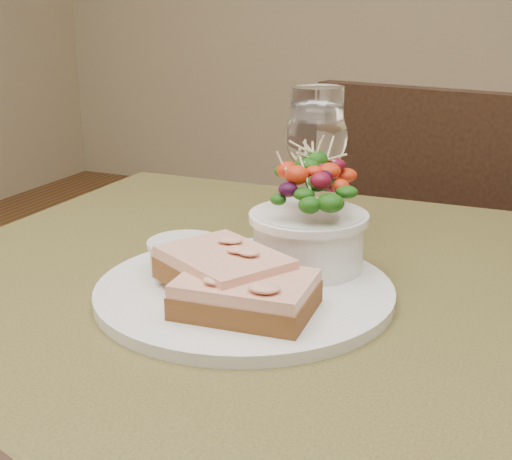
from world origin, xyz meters
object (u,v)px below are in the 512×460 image
at_px(salad_bowl, 309,214).
at_px(wine_glass, 316,141).
at_px(dinner_plate, 244,291).
at_px(ramekin, 185,255).
at_px(sandwich_front, 246,294).
at_px(sandwich_back, 224,269).
at_px(chair_far, 444,377).
at_px(cafe_table, 263,372).

relative_size(salad_bowl, wine_glass, 0.73).
height_order(dinner_plate, ramekin, ramekin).
xyz_separation_m(dinner_plate, sandwich_front, (0.03, -0.06, 0.02)).
height_order(sandwich_front, salad_bowl, salad_bowl).
xyz_separation_m(sandwich_front, ramekin, (-0.10, 0.06, 0.00)).
distance_m(dinner_plate, sandwich_front, 0.07).
distance_m(dinner_plate, salad_bowl, 0.11).
relative_size(sandwich_back, ramekin, 2.09).
bearing_deg(salad_bowl, wine_glass, 106.08).
bearing_deg(dinner_plate, chair_far, 81.39).
height_order(cafe_table, ramekin, ramekin).
relative_size(chair_far, wine_glass, 5.14).
height_order(cafe_table, chair_far, chair_far).
xyz_separation_m(cafe_table, salad_bowl, (0.03, 0.04, 0.17)).
bearing_deg(salad_bowl, sandwich_back, -117.17).
xyz_separation_m(sandwich_front, sandwich_back, (-0.04, 0.03, 0.01)).
distance_m(dinner_plate, wine_glass, 0.24).
relative_size(dinner_plate, sandwich_back, 1.98).
bearing_deg(sandwich_back, chair_far, 110.18).
height_order(sandwich_back, ramekin, sandwich_back).
xyz_separation_m(cafe_table, sandwich_front, (0.02, -0.09, 0.13)).
bearing_deg(cafe_table, ramekin, -162.54).
bearing_deg(chair_far, sandwich_back, 92.34).
bearing_deg(wine_glass, cafe_table, -88.50).
relative_size(chair_far, sandwich_front, 7.00).
distance_m(chair_far, salad_bowl, 0.86).
xyz_separation_m(sandwich_back, ramekin, (-0.06, 0.03, -0.00)).
xyz_separation_m(dinner_plate, salad_bowl, (0.04, 0.08, 0.07)).
xyz_separation_m(ramekin, salad_bowl, (0.11, 0.07, 0.04)).
distance_m(cafe_table, sandwich_front, 0.16).
xyz_separation_m(chair_far, sandwich_front, (-0.09, -0.80, 0.49)).
distance_m(sandwich_front, salad_bowl, 0.14).
relative_size(cafe_table, wine_glass, 4.57).
relative_size(chair_far, ramekin, 12.32).
distance_m(dinner_plate, sandwich_back, 0.04).
bearing_deg(sandwich_back, sandwich_front, -10.22).
relative_size(dinner_plate, sandwich_front, 2.35).
bearing_deg(sandwich_front, wine_glass, 91.38).
distance_m(sandwich_back, ramekin, 0.07).
relative_size(sandwich_back, wine_glass, 0.87).
xyz_separation_m(dinner_plate, wine_glass, (0.00, 0.21, 0.12)).
xyz_separation_m(sandwich_back, salad_bowl, (0.05, 0.10, 0.03)).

